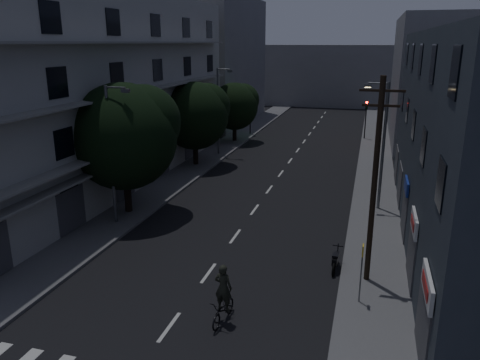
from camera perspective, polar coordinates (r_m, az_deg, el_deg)
The scene contains 21 objects.
ground at distance 39.19m, azimuth 5.13°, elevation 0.98°, with size 160.00×160.00×0.00m, color black.
sidewalk_left at distance 41.14m, azimuth -5.18°, elevation 1.83°, with size 3.00×90.00×0.15m, color #565659.
sidewalk_right at distance 38.59m, azimuth 16.14°, elevation 0.25°, with size 3.00×90.00×0.15m, color #565659.
lane_markings at distance 45.16m, azimuth 6.61°, elevation 3.02°, with size 0.15×60.50×0.01m.
building_left at distance 35.69m, azimuth -16.40°, elevation 10.30°, with size 7.00×36.00×14.00m.
building_right at distance 27.14m, azimuth 26.53°, elevation 4.27°, with size 6.19×28.00×11.00m.
building_far_left at distance 63.08m, azimuth -1.73°, elevation 14.25°, with size 6.00×20.00×16.00m, color slate.
building_far_right at distance 54.57m, azimuth 21.54°, elevation 11.23°, with size 6.00×20.00×13.00m, color slate.
building_far_end at distance 82.63m, azimuth 11.18°, elevation 12.40°, with size 24.00×8.00×10.00m, color slate.
tree_near at distance 29.24m, azimuth -13.85°, elevation 5.65°, with size 6.51×6.51×8.03m.
tree_mid at distance 40.45m, azimuth -5.46°, elevation 8.11°, with size 5.78×5.78×7.11m.
tree_far at distance 50.40m, azimuth -0.61°, elevation 9.18°, with size 5.02×5.02×6.21m.
traffic_signal_far_right at distance 53.46m, azimuth 15.13°, elevation 8.03°, with size 0.28×0.37×4.10m.
traffic_signal_far_left at distance 54.35m, azimuth 1.25°, elevation 8.72°, with size 0.28×0.37×4.10m.
street_lamp_left_near at distance 27.56m, azimuth -15.30°, elevation 3.69°, with size 1.51×0.25×8.00m.
street_lamp_right at distance 30.31m, azimuth 16.91°, elevation 4.68°, with size 1.51×0.25×8.00m.
street_lamp_left_far at distance 44.22m, azimuth -2.56°, elevation 8.88°, with size 1.51×0.25×8.00m.
utility_pole at distance 20.59m, azimuth 16.11°, elevation 0.16°, with size 1.80×0.24×9.00m.
bus_stop_sign at distance 19.69m, azimuth 14.64°, elevation -9.78°, with size 0.06×0.35×2.52m.
motorcycle at distance 22.92m, azimuth 11.58°, elevation -9.68°, with size 0.52×1.79×1.15m.
cyclist at distance 18.55m, azimuth -2.03°, elevation -14.72°, with size 0.87×1.97×2.42m.
Camera 1 is at (6.77, -12.17, 10.42)m, focal length 35.00 mm.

